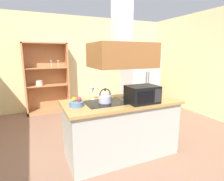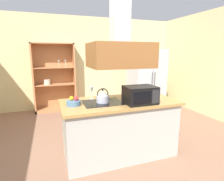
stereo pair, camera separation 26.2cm
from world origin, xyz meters
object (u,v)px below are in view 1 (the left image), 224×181
at_px(cutting_board, 133,97).
at_px(kettle, 105,97).
at_px(fruit_bowl, 77,103).
at_px(refrigerator, 139,80).
at_px(microwave, 142,94).
at_px(dish_cabinet, 47,82).
at_px(wine_glass_on_counter, 92,90).

bearing_deg(cutting_board, kettle, -168.10).
bearing_deg(fruit_bowl, cutting_board, 7.44).
bearing_deg(kettle, fruit_bowl, -178.47).
bearing_deg(refrigerator, fruit_bowl, -139.78).
bearing_deg(microwave, dish_cabinet, 110.28).
relative_size(dish_cabinet, kettle, 8.76).
xyz_separation_m(refrigerator, dish_cabinet, (-2.45, 0.89, -0.02)).
xyz_separation_m(refrigerator, wine_glass_on_counter, (-1.96, -1.67, 0.18)).
height_order(dish_cabinet, cutting_board, dish_cabinet).
height_order(refrigerator, fruit_bowl, refrigerator).
xyz_separation_m(kettle, microwave, (0.51, -0.23, 0.04)).
relative_size(kettle, microwave, 0.48).
distance_m(refrigerator, microwave, 2.53).
relative_size(refrigerator, wine_glass_on_counter, 8.42).
distance_m(refrigerator, wine_glass_on_counter, 2.58).
distance_m(wine_glass_on_counter, fruit_bowl, 0.43).
relative_size(refrigerator, cutting_board, 5.10).
distance_m(refrigerator, kettle, 2.66).
relative_size(refrigerator, dish_cabinet, 0.91).
bearing_deg(cutting_board, refrigerator, 54.71).
bearing_deg(cutting_board, wine_glass_on_counter, 169.34).
distance_m(dish_cabinet, kettle, 2.88).
bearing_deg(refrigerator, microwave, -121.78).
xyz_separation_m(microwave, fruit_bowl, (-0.95, 0.22, -0.08)).
bearing_deg(microwave, wine_glass_on_counter, 142.81).
relative_size(dish_cabinet, wine_glass_on_counter, 9.29).
distance_m(cutting_board, fruit_bowl, 1.02).
bearing_deg(microwave, fruit_bowl, 167.21).
bearing_deg(fruit_bowl, kettle, 1.53).
height_order(kettle, wine_glass_on_counter, kettle).
height_order(cutting_board, fruit_bowl, fruit_bowl).
height_order(kettle, fruit_bowl, kettle).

